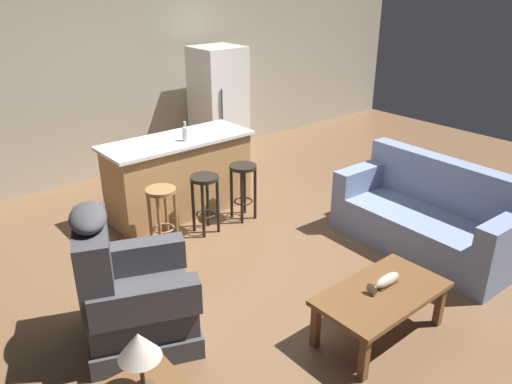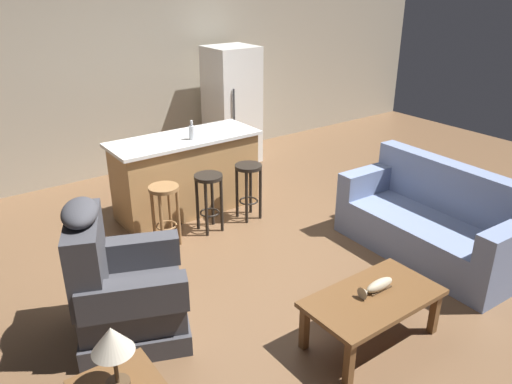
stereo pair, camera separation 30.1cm
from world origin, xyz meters
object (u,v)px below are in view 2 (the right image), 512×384
Objects in this scene: table_lamp at (112,343)px; bar_stool_left at (165,204)px; refrigerator at (232,106)px; fish_figurine at (377,287)px; bottle_tall_green at (192,132)px; bar_stool_right at (249,181)px; recliner_near_lamp at (121,289)px; couch at (433,224)px; kitchen_island at (186,174)px; bar_stool_middle at (209,192)px; coffee_table at (373,302)px.

table_lamp is 2.68m from bar_stool_left.
bar_stool_left is 0.39× the size of refrigerator.
refrigerator is at bearing 41.43° from bar_stool_left.
bottle_tall_green is (-0.03, 2.84, 0.57)m from fish_figurine.
bar_stool_right is at bearing 79.72° from fish_figurine.
bottle_tall_green is (1.59, 1.63, 0.61)m from recliner_near_lamp.
couch is at bearing -39.99° from bar_stool_left.
refrigerator reaches higher than table_lamp.
kitchen_island is 2.65× the size of bar_stool_left.
couch reaches higher than bar_stool_left.
refrigerator is (3.48, 4.07, 0.01)m from table_lamp.
couch is at bearing -59.46° from bar_stool_right.
bar_stool_left is at bearing -38.03° from couch.
bar_stool_middle is at bearing 0.00° from bar_stool_left.
table_lamp reaches higher than fish_figurine.
bottle_tall_green is at bearing 132.79° from bar_stool_right.
table_lamp is 3.38m from bar_stool_right.
coffee_table is 0.62× the size of refrigerator.
couch is 2.90m from kitchen_island.
table_lamp reaches higher than bar_stool_right.
fish_figurine is at bearing -2.97° from table_lamp.
refrigerator is 7.78× the size of bottle_tall_green.
kitchen_island is at bearing 84.56° from bar_stool_middle.
bar_stool_middle and bar_stool_right have the same top height.
bar_stool_left is (-0.60, 2.38, 0.11)m from coffee_table.
refrigerator is (1.48, 4.21, 0.52)m from coffee_table.
kitchen_island is at bearing -55.56° from couch.
couch is at bearing 9.97° from recliner_near_lamp.
recliner_near_lamp is 2.36m from kitchen_island.
refrigerator reaches higher than coffee_table.
fish_figurine reaches higher than coffee_table.
recliner_near_lamp is at bearing 143.11° from fish_figurine.
bar_stool_left is (-0.60, -0.63, -0.01)m from kitchen_island.
coffee_table is 0.92× the size of recliner_near_lamp.
couch is at bearing -57.53° from kitchen_island.
refrigerator is at bearing 66.59° from recliner_near_lamp.
refrigerator is at bearing 49.52° from table_lamp.
recliner_near_lamp reaches higher than fish_figurine.
table_lamp is 1.81× the size of bottle_tall_green.
table_lamp reaches higher than bar_stool_middle.
bar_stool_middle is at bearing -46.33° from couch.
coffee_table is 2.68× the size of table_lamp.
coffee_table is at bearing -3.95° from table_lamp.
table_lamp is at bearing -124.94° from kitchen_island.
bottle_tall_green is at bearing 67.82° from recliner_near_lamp.
recliner_near_lamp is at bearing 67.95° from table_lamp.
couch is 8.52× the size of bottle_tall_green.
kitchen_island reaches higher than bar_stool_middle.
table_lamp is at bearing -122.02° from bar_stool_left.
bar_stool_left is at bearing 72.15° from recliner_near_lamp.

